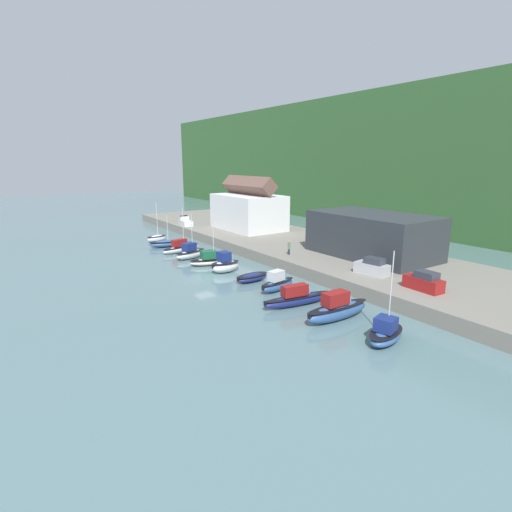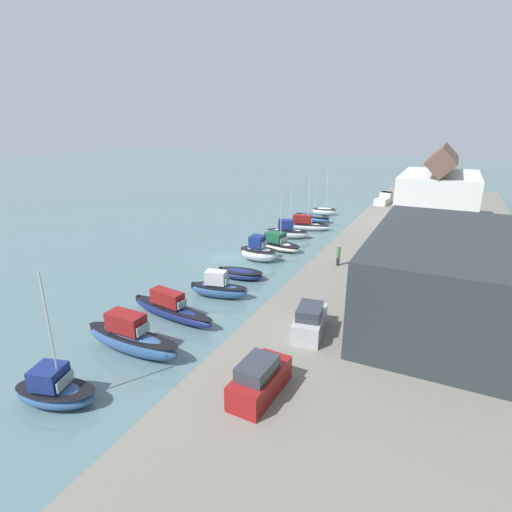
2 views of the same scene
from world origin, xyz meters
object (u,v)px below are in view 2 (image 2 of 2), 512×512
(moored_boat_2, at_px, (304,225))
(moored_boat_8, at_px, (171,309))
(moored_boat_0, at_px, (324,211))
(moored_boat_1, at_px, (312,218))
(moored_boat_9, at_px, (131,339))
(moored_boat_6, at_px, (240,274))
(moored_boat_7, at_px, (218,288))
(moored_boat_3, at_px, (287,231))
(person_on_quay, at_px, (338,255))
(parked_car_1, at_px, (260,380))
(parked_car_0, at_px, (310,321))
(moored_boat_4, at_px, (277,244))
(moored_boat_5, at_px, (259,252))
(moored_boat_10, at_px, (55,390))
(pickup_truck_0, at_px, (384,199))

(moored_boat_2, height_order, moored_boat_8, moored_boat_2)
(moored_boat_0, relative_size, moored_boat_1, 1.17)
(moored_boat_9, bearing_deg, moored_boat_0, -178.79)
(moored_boat_6, bearing_deg, moored_boat_7, -1.49)
(moored_boat_3, distance_m, person_on_quay, 16.41)
(moored_boat_9, bearing_deg, parked_car_1, 79.32)
(moored_boat_0, bearing_deg, parked_car_0, 2.20)
(moored_boat_1, bearing_deg, moored_boat_4, 12.39)
(moored_boat_1, distance_m, moored_boat_5, 21.23)
(parked_car_0, xyz_separation_m, person_on_quay, (-14.24, -1.83, 0.18))
(moored_boat_6, distance_m, moored_boat_9, 15.74)
(moored_boat_4, distance_m, person_on_quay, 12.14)
(moored_boat_7, height_order, person_on_quay, person_on_quay)
(moored_boat_1, height_order, moored_boat_8, moored_boat_1)
(moored_boat_8, height_order, moored_boat_9, moored_boat_9)
(moored_boat_0, bearing_deg, moored_boat_1, -16.72)
(moored_boat_8, distance_m, moored_boat_10, 11.42)
(moored_boat_9, relative_size, parked_car_1, 1.85)
(moored_boat_2, xyz_separation_m, moored_boat_6, (21.39, 0.62, -0.29))
(moored_boat_9, bearing_deg, moored_boat_2, -178.90)
(moored_boat_0, xyz_separation_m, moored_boat_10, (54.31, 0.36, 0.16))
(moored_boat_4, bearing_deg, moored_boat_2, -167.79)
(moored_boat_3, bearing_deg, moored_boat_1, 162.24)
(moored_boat_7, distance_m, moored_boat_10, 16.76)
(moored_boat_2, xyz_separation_m, parked_car_0, (31.96, 11.61, 1.79))
(moored_boat_0, height_order, moored_boat_6, moored_boat_0)
(moored_boat_6, xyz_separation_m, moored_boat_9, (15.73, -0.25, 0.57))
(moored_boat_2, bearing_deg, person_on_quay, 14.94)
(moored_boat_7, height_order, moored_boat_9, moored_boat_9)
(moored_boat_2, height_order, moored_boat_3, moored_boat_2)
(moored_boat_4, relative_size, moored_boat_9, 0.87)
(moored_boat_4, relative_size, pickup_truck_0, 1.40)
(moored_boat_1, height_order, moored_boat_4, moored_boat_4)
(moored_boat_1, relative_size, pickup_truck_0, 1.31)
(moored_boat_2, height_order, moored_boat_9, moored_boat_2)
(moored_boat_0, height_order, moored_boat_2, moored_boat_2)
(moored_boat_7, bearing_deg, moored_boat_8, -25.40)
(moored_boat_6, distance_m, person_on_quay, 10.13)
(moored_boat_4, height_order, moored_boat_5, moored_boat_4)
(moored_boat_0, distance_m, moored_boat_5, 26.72)
(moored_boat_0, relative_size, person_on_quay, 3.55)
(moored_boat_3, xyz_separation_m, parked_car_1, (34.12, 11.93, 1.66))
(moored_boat_3, distance_m, pickup_truck_0, 24.55)
(moored_boat_0, bearing_deg, moored_boat_7, -11.30)
(moored_boat_3, height_order, moored_boat_10, moored_boat_10)
(parked_car_1, bearing_deg, moored_boat_1, 107.55)
(moored_boat_9, height_order, moored_boat_10, moored_boat_10)
(parked_car_1, bearing_deg, moored_boat_9, 171.56)
(moored_boat_5, distance_m, moored_boat_8, 16.19)
(pickup_truck_0, bearing_deg, moored_boat_6, -93.70)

